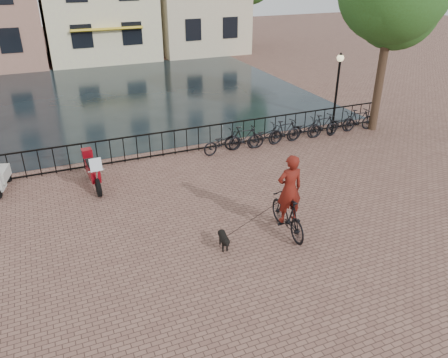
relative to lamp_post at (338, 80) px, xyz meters
name	(u,v)px	position (x,y,z in m)	size (l,w,h in m)	color
ground	(271,272)	(-7.20, -7.60, -2.38)	(100.00, 100.00, 0.00)	brown
canal_water	(127,95)	(-7.20, 9.70, -2.38)	(20.00, 20.00, 0.00)	black
railing	(175,142)	(-7.20, 0.40, -1.87)	(20.00, 0.05, 1.02)	black
lamp_post	(338,80)	(0.00, 0.00, 0.00)	(0.30, 0.30, 3.45)	black
cyclist	(289,200)	(-5.94, -6.19, -1.32)	(0.91, 2.06, 2.78)	black
dog	(224,240)	(-7.89, -6.19, -2.12)	(0.36, 0.78, 0.51)	black
motorcycle	(92,168)	(-10.56, -1.20, -1.67)	(0.58, 2.00, 1.41)	maroon
scooter	(0,170)	(-13.41, -0.22, -1.66)	(0.76, 1.61, 1.44)	beige
parked_bike_0	(223,142)	(-5.40, -0.20, -1.93)	(0.60, 1.72, 0.90)	black
parked_bike_1	(244,138)	(-4.45, -0.20, -1.88)	(0.47, 1.66, 1.00)	black
parked_bike_2	(265,136)	(-3.50, -0.20, -1.93)	(0.60, 1.72, 0.90)	black
parked_bike_3	(285,131)	(-2.55, -0.20, -1.88)	(0.47, 1.66, 1.00)	black
parked_bike_4	(304,129)	(-1.60, -0.20, -1.93)	(0.60, 1.72, 0.90)	black
parked_bike_5	(323,125)	(-0.65, -0.20, -1.88)	(0.47, 1.66, 1.00)	black
parked_bike_6	(341,124)	(0.30, -0.20, -1.93)	(0.60, 1.72, 0.90)	black
parked_bike_7	(359,120)	(1.25, -0.20, -1.88)	(0.47, 1.66, 1.00)	black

